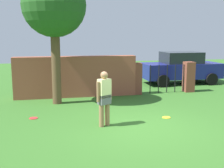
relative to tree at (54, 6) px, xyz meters
name	(u,v)px	position (x,y,z in m)	size (l,w,h in m)	color
ground_plane	(142,127)	(2.33, -3.47, -3.68)	(40.00, 40.00, 0.00)	#336623
brick_wall	(76,77)	(0.83, 1.11, -2.81)	(5.17, 0.50, 1.74)	brown
tree	(54,6)	(0.00, 0.00, 0.00)	(2.39, 2.39, 4.93)	brown
person	(104,96)	(1.30, -3.12, -2.78)	(0.48, 0.37, 1.62)	#9E704C
fence_gate	(163,78)	(4.80, 1.11, -2.98)	(3.00, 0.44, 1.40)	brown
car	(181,68)	(6.69, 3.28, -2.82)	(4.22, 1.96, 1.72)	navy
frisbee_red	(33,118)	(-0.79, -1.91, -3.67)	(0.27, 0.27, 0.02)	red
frisbee_yellow	(166,117)	(3.41, -2.71, -3.67)	(0.27, 0.27, 0.02)	yellow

